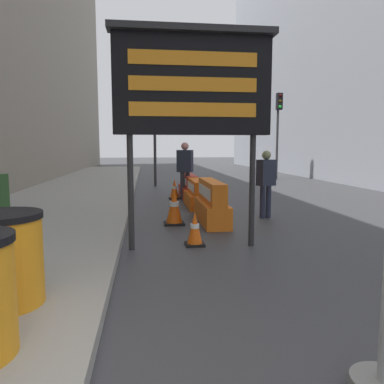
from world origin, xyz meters
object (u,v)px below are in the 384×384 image
at_px(traffic_cone_far, 174,207).
at_px(pedestrian_passerby, 185,166).
at_px(traffic_cone_near, 174,189).
at_px(pedestrian_worker, 266,178).
at_px(traffic_light_near_curb, 155,117).
at_px(barrel_drum_middle, 3,259).
at_px(traffic_cone_mid, 195,229).
at_px(jersey_barrier_orange_near, 212,204).
at_px(message_board, 193,85).
at_px(jersey_barrier_red_striped, 189,187).
at_px(traffic_light_far_side, 278,118).
at_px(jersey_barrier_orange_far, 198,195).

bearing_deg(traffic_cone_far, pedestrian_passerby, 80.59).
xyz_separation_m(traffic_cone_near, traffic_cone_far, (-0.32, -4.06, 0.06)).
bearing_deg(traffic_cone_near, pedestrian_worker, -61.99).
relative_size(traffic_light_near_curb, pedestrian_worker, 2.52).
relative_size(barrel_drum_middle, traffic_cone_mid, 1.54).
relative_size(jersey_barrier_orange_near, traffic_cone_mid, 3.28).
relative_size(message_board, jersey_barrier_orange_near, 1.84).
bearing_deg(jersey_barrier_orange_near, jersey_barrier_red_striped, 90.00).
bearing_deg(message_board, pedestrian_passerby, 85.24).
bearing_deg(traffic_cone_near, barrel_drum_middle, -105.31).
bearing_deg(jersey_barrier_red_striped, traffic_light_near_curb, 105.94).
xyz_separation_m(traffic_light_near_curb, pedestrian_worker, (2.42, -7.57, -1.98)).
relative_size(jersey_barrier_red_striped, traffic_light_near_curb, 0.47).
xyz_separation_m(barrel_drum_middle, message_board, (2.15, 2.40, 2.07)).
distance_m(traffic_cone_mid, pedestrian_passerby, 5.83).
distance_m(traffic_light_far_side, pedestrian_passerby, 9.06).
relative_size(traffic_cone_near, traffic_cone_mid, 1.12).
xyz_separation_m(jersey_barrier_red_striped, traffic_cone_far, (-0.85, -4.40, 0.05)).
xyz_separation_m(message_board, traffic_light_near_curb, (-0.36, 10.02, 0.26)).
bearing_deg(traffic_cone_far, traffic_cone_mid, -83.29).
xyz_separation_m(barrel_drum_middle, traffic_cone_far, (1.99, 4.36, -0.22)).
height_order(traffic_cone_near, traffic_cone_mid, traffic_cone_near).
height_order(traffic_cone_mid, traffic_light_near_curb, traffic_light_near_curb).
relative_size(traffic_light_far_side, pedestrian_passerby, 2.41).
height_order(message_board, traffic_light_near_curb, traffic_light_near_curb).
relative_size(barrel_drum_middle, pedestrian_passerby, 0.49).
bearing_deg(pedestrian_passerby, pedestrian_worker, 137.97).
height_order(jersey_barrier_orange_near, pedestrian_worker, pedestrian_worker).
relative_size(jersey_barrier_orange_near, traffic_cone_near, 2.94).
height_order(jersey_barrier_orange_far, traffic_light_near_curb, traffic_light_near_curb).
bearing_deg(barrel_drum_middle, traffic_cone_far, 65.52).
bearing_deg(pedestrian_worker, message_board, 25.11).
distance_m(jersey_barrier_red_striped, traffic_light_far_side, 8.80).
relative_size(traffic_cone_mid, traffic_light_near_curb, 0.15).
bearing_deg(traffic_cone_near, message_board, -91.50).
bearing_deg(pedestrian_worker, traffic_light_near_curb, -97.12).
height_order(jersey_barrier_orange_far, pedestrian_passerby, pedestrian_passerby).
distance_m(jersey_barrier_red_striped, pedestrian_worker, 4.20).
relative_size(jersey_barrier_orange_far, traffic_cone_far, 2.14).
xyz_separation_m(barrel_drum_middle, traffic_light_near_curb, (1.79, 12.42, 2.32)).
bearing_deg(pedestrian_passerby, jersey_barrier_red_striped, -88.93).
xyz_separation_m(barrel_drum_middle, traffic_cone_near, (2.31, 8.43, -0.29)).
bearing_deg(traffic_cone_far, traffic_cone_near, 85.51).
bearing_deg(traffic_cone_mid, traffic_light_near_curb, 92.40).
distance_m(barrel_drum_middle, jersey_barrier_orange_near, 5.28).
height_order(traffic_cone_far, traffic_light_far_side, traffic_light_far_side).
relative_size(barrel_drum_middle, jersey_barrier_red_striped, 0.47).
xyz_separation_m(jersey_barrier_orange_near, traffic_cone_far, (-0.85, -0.08, -0.03)).
xyz_separation_m(traffic_cone_near, traffic_light_far_side, (5.89, 6.71, 2.87)).
height_order(traffic_cone_near, pedestrian_passerby, pedestrian_passerby).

